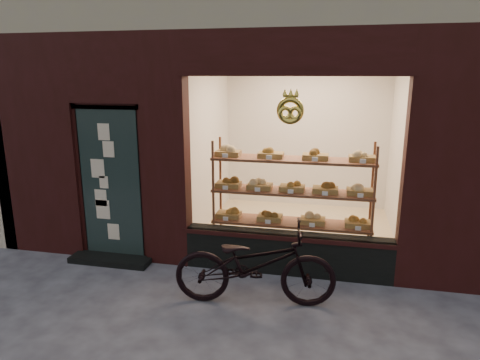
# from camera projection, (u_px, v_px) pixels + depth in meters

# --- Properties ---
(display_shelf) EXTENTS (2.20, 0.45, 1.70)m
(display_shelf) POSITION_uv_depth(u_px,v_px,m) (292.00, 201.00, 5.92)
(display_shelf) COLOR #552B13
(display_shelf) RESTS_ON ground
(bicycle) EXTENTS (1.90, 0.87, 0.96)m
(bicycle) POSITION_uv_depth(u_px,v_px,m) (255.00, 264.00, 4.84)
(bicycle) COLOR black
(bicycle) RESTS_ON ground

